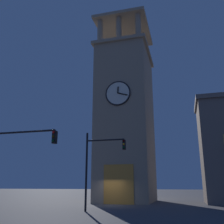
{
  "coord_description": "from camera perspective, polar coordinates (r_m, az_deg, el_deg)",
  "views": [
    {
      "loc": [
        -7.49,
        25.51,
        1.89
      ],
      "look_at": [
        1.18,
        -5.78,
        11.01
      ],
      "focal_mm": 41.82,
      "sensor_mm": 36.0,
      "label": 1
    }
  ],
  "objects": [
    {
      "name": "traffic_signal_near",
      "position": [
        17.02,
        -21.04,
        -8.37
      ],
      "size": [
        4.43,
        0.41,
        5.76
      ],
      "color": "black",
      "rests_on": "ground_plane"
    },
    {
      "name": "ground_plane",
      "position": [
        26.66,
        -0.93,
        -19.75
      ],
      "size": [
        200.0,
        200.0,
        0.0
      ],
      "primitive_type": "plane",
      "color": "#424247"
    },
    {
      "name": "clocktower",
      "position": [
        33.01,
        3.09,
        -1.5
      ],
      "size": [
        6.7,
        8.85,
        25.28
      ],
      "color": "gray",
      "rests_on": "ground_plane"
    },
    {
      "name": "traffic_signal_mid",
      "position": [
        20.4,
        -2.95,
        -10.28
      ],
      "size": [
        3.2,
        0.41,
        5.91
      ],
      "color": "black",
      "rests_on": "ground_plane"
    }
  ]
}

